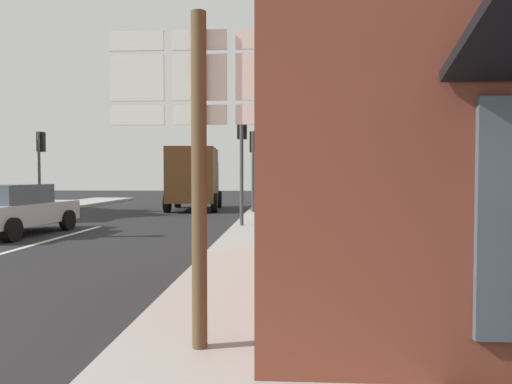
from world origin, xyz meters
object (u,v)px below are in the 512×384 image
at_px(delivery_truck, 194,177).
at_px(traffic_light_far_right, 253,153).
at_px(route_sign_post, 199,145).
at_px(traffic_light_far_left, 41,153).
at_px(sedan_far, 13,209).
at_px(traffic_light_near_right, 242,142).

relative_size(delivery_truck, traffic_light_far_right, 1.41).
height_order(delivery_truck, route_sign_post, route_sign_post).
height_order(delivery_truck, traffic_light_far_left, traffic_light_far_left).
distance_m(sedan_far, traffic_light_near_right, 7.04).
height_order(sedan_far, delivery_truck, delivery_truck).
bearing_deg(traffic_light_far_left, traffic_light_far_right, -1.70).
relative_size(delivery_truck, traffic_light_near_right, 1.36).
xyz_separation_m(delivery_truck, route_sign_post, (3.66, -19.20, 0.35)).
xyz_separation_m(sedan_far, delivery_truck, (3.35, 10.25, 0.89)).
height_order(route_sign_post, traffic_light_near_right, traffic_light_near_right).
bearing_deg(traffic_light_far_right, sedan_far, -130.29).
xyz_separation_m(sedan_far, route_sign_post, (7.00, -8.95, 1.24)).
distance_m(delivery_truck, traffic_light_near_right, 8.92).
bearing_deg(traffic_light_near_right, route_sign_post, -87.08).
distance_m(sedan_far, route_sign_post, 11.43).
distance_m(sedan_far, traffic_light_far_left, 8.77).
bearing_deg(route_sign_post, delivery_truck, 100.79).
bearing_deg(delivery_truck, route_sign_post, -79.21).
height_order(traffic_light_near_right, traffic_light_far_right, traffic_light_near_right).
bearing_deg(traffic_light_far_left, traffic_light_near_right, -31.36).
relative_size(traffic_light_near_right, traffic_light_far_right, 1.04).
height_order(route_sign_post, traffic_light_far_left, traffic_light_far_left).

